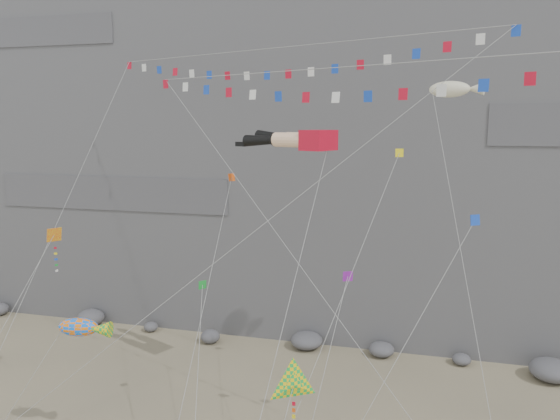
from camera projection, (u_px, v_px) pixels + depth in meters
name	position (u px, v px, depth m)	size (l,w,h in m)	color
cliff	(340.00, 54.00, 54.77)	(80.00, 28.00, 50.00)	slate
talus_boulders	(307.00, 341.00, 44.32)	(60.00, 3.00, 1.20)	#59595E
legs_kite	(293.00, 140.00, 32.09)	(6.61, 17.37, 22.36)	red
flag_banner_upper	(277.00, 48.00, 34.58)	(27.55, 19.34, 30.36)	red
flag_banner_lower	(352.00, 67.00, 26.82)	(25.47, 11.94, 23.60)	red
harlequin_kite	(54.00, 236.00, 33.40)	(3.27, 9.91, 14.56)	red
fish_windsock	(78.00, 327.00, 28.57)	(6.95, 3.46, 9.43)	orange
delta_kite	(294.00, 385.00, 24.45)	(2.34, 5.80, 8.57)	yellow
blimp_windsock	(450.00, 90.00, 31.79)	(5.09, 12.19, 23.14)	beige
small_kite_a	(230.00, 183.00, 35.12)	(1.94, 15.05, 20.56)	#EF5514
small_kite_b	(347.00, 279.00, 28.54)	(2.26, 8.55, 12.94)	purple
small_kite_c	(202.00, 289.00, 30.87)	(4.11, 11.02, 14.17)	#16922E
small_kite_d	(396.00, 161.00, 31.07)	(6.05, 14.20, 21.99)	yellow
small_kite_e	(472.00, 226.00, 25.00)	(8.07, 7.55, 17.03)	#1540BD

